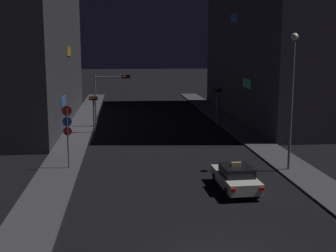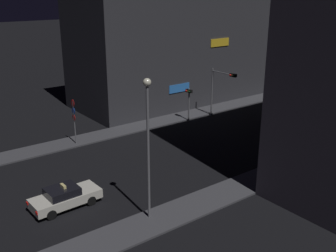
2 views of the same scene
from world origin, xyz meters
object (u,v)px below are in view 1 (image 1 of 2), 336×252
(taxi, at_px, (236,177))
(street_lamp_near_block, at_px, (292,84))
(traffic_light_overhead, at_px, (108,89))
(traffic_light_right_kerb, at_px, (217,99))
(traffic_light_left_kerb, at_px, (94,106))
(sign_pole_left, at_px, (68,130))

(taxi, height_order, street_lamp_near_block, street_lamp_near_block)
(traffic_light_overhead, relative_size, traffic_light_right_kerb, 1.39)
(traffic_light_overhead, distance_m, traffic_light_left_kerb, 3.70)
(traffic_light_overhead, distance_m, street_lamp_near_block, 21.14)
(sign_pole_left, bearing_deg, taxi, -28.45)
(taxi, distance_m, traffic_light_right_kerb, 21.43)
(taxi, distance_m, street_lamp_near_block, 7.44)
(taxi, height_order, traffic_light_right_kerb, traffic_light_right_kerb)
(taxi, xyz_separation_m, traffic_light_left_kerb, (-8.80, 17.66, 1.81))
(traffic_light_overhead, xyz_separation_m, traffic_light_left_kerb, (-1.28, -3.24, -1.24))
(traffic_light_left_kerb, distance_m, sign_pole_left, 12.43)
(traffic_light_left_kerb, height_order, street_lamp_near_block, street_lamp_near_block)
(sign_pole_left, bearing_deg, traffic_light_overhead, 81.95)
(taxi, bearing_deg, traffic_light_right_kerb, 80.86)
(taxi, xyz_separation_m, traffic_light_right_kerb, (3.39, 21.07, 1.98))
(traffic_light_right_kerb, relative_size, street_lamp_near_block, 0.44)
(traffic_light_left_kerb, height_order, sign_pole_left, sign_pole_left)
(traffic_light_left_kerb, bearing_deg, traffic_light_right_kerb, 15.61)
(taxi, distance_m, sign_pole_left, 11.23)
(street_lamp_near_block, bearing_deg, traffic_light_overhead, 124.39)
(taxi, xyz_separation_m, street_lamp_near_block, (4.38, 3.52, 4.88))
(traffic_light_right_kerb, bearing_deg, sign_pole_left, -129.71)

